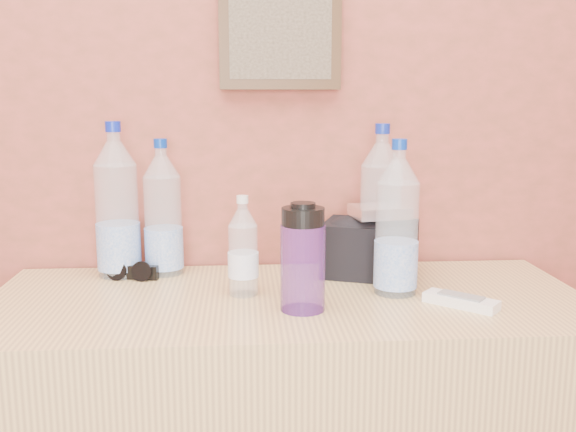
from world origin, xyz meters
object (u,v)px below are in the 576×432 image
at_px(nalgene_bottle, 303,258).
at_px(ac_remote, 461,301).
at_px(pet_large_d, 397,226).
at_px(sunglasses, 131,272).
at_px(pet_large_c, 380,208).
at_px(pet_large_a, 117,209).
at_px(pet_large_b, 163,215).
at_px(toiletry_bag, 370,245).
at_px(foil_packet, 379,211).
at_px(pet_small, 243,252).

distance_m(nalgene_bottle, ac_remote, 0.35).
height_order(pet_large_d, sunglasses, pet_large_d).
bearing_deg(pet_large_c, pet_large_d, -89.88).
xyz_separation_m(pet_large_d, ac_remote, (0.12, -0.10, -0.14)).
xyz_separation_m(pet_large_a, pet_large_b, (0.11, 0.01, -0.02)).
distance_m(sunglasses, toiletry_bag, 0.58).
bearing_deg(sunglasses, pet_large_b, 43.51).
xyz_separation_m(pet_large_a, pet_large_c, (0.64, -0.02, -0.00)).
bearing_deg(foil_packet, sunglasses, 177.44).
height_order(pet_small, sunglasses, pet_small).
relative_size(pet_small, foil_packet, 1.75).
bearing_deg(pet_large_d, pet_large_c, 90.12).
bearing_deg(pet_large_a, pet_large_c, -2.15).
relative_size(pet_large_a, sunglasses, 2.85).
bearing_deg(pet_large_b, pet_small, -43.85).
bearing_deg(foil_packet, pet_small, -160.74).
distance_m(pet_large_a, toiletry_bag, 0.62).
xyz_separation_m(pet_small, ac_remote, (0.46, -0.11, -0.09)).
bearing_deg(pet_large_d, pet_large_a, 163.28).
height_order(pet_large_a, pet_small, pet_large_a).
height_order(pet_large_b, foil_packet, pet_large_b).
height_order(pet_large_c, toiletry_bag, pet_large_c).
bearing_deg(ac_remote, pet_large_a, -159.11).
relative_size(nalgene_bottle, ac_remote, 1.45).
relative_size(pet_large_d, toiletry_bag, 1.56).
xyz_separation_m(pet_large_d, foil_packet, (-0.01, 0.13, 0.01)).
bearing_deg(pet_large_a, ac_remote, -21.19).
distance_m(pet_large_c, sunglasses, 0.63).
bearing_deg(ac_remote, toiletry_bag, 162.06).
height_order(sunglasses, foil_packet, foil_packet).
distance_m(pet_large_d, pet_small, 0.34).
bearing_deg(ac_remote, pet_large_b, -162.82).
bearing_deg(pet_small, nalgene_bottle, -43.13).
distance_m(pet_large_b, sunglasses, 0.16).
relative_size(pet_large_a, ac_remote, 2.43).
bearing_deg(pet_large_c, ac_remote, -66.58).
distance_m(sunglasses, foil_packet, 0.62).
relative_size(pet_large_c, pet_small, 1.66).
height_order(pet_large_d, foil_packet, pet_large_d).
distance_m(pet_large_c, foil_packet, 0.04).
relative_size(ac_remote, foil_packet, 1.22).
relative_size(pet_large_d, foil_packet, 2.71).
relative_size(pet_large_a, pet_large_b, 1.13).
bearing_deg(pet_large_d, pet_large_b, 159.41).
bearing_deg(pet_large_a, foil_packet, -5.92).
distance_m(ac_remote, toiletry_bag, 0.30).
bearing_deg(pet_large_d, nalgene_bottle, -155.26).
bearing_deg(foil_packet, ac_remote, -60.67).
xyz_separation_m(sunglasses, foil_packet, (0.60, -0.03, 0.15)).
distance_m(pet_large_b, ac_remote, 0.73).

